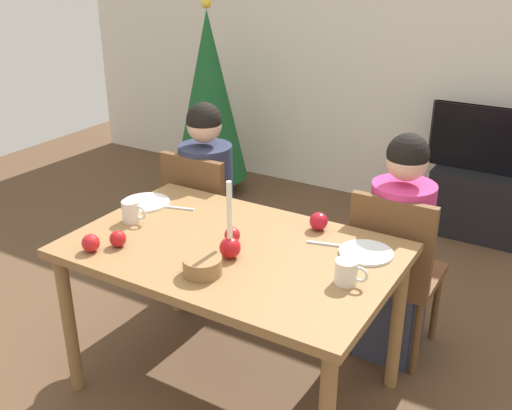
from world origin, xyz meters
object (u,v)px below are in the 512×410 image
plate_left (146,203)px  bowl_walnuts (202,266)px  mug_right (347,272)px  apple_far_edge (91,243)px  tv (488,140)px  christmas_tree (209,97)px  mug_left (132,211)px  chair_right (394,267)px  apple_by_right_mug (319,221)px  person_right_child (397,253)px  chair_left (204,217)px  tv_stand (478,202)px  dining_table (233,263)px  person_left_child (207,206)px  plate_right (366,253)px  apple_by_left_plate (232,235)px  candle_centerpiece (230,243)px  apple_near_candle (118,239)px

plate_left → bowl_walnuts: (0.65, -0.42, 0.03)m
bowl_walnuts → mug_right: bearing=23.5°
apple_far_edge → tv: bearing=67.4°
christmas_tree → apple_far_edge: 2.55m
mug_left → mug_right: bearing=-0.3°
chair_right → apple_by_right_mug: chair_right is taller
person_right_child → plate_left: bearing=-157.9°
mug_left → apple_far_edge: size_ratio=1.72×
chair_left → plate_left: 0.50m
bowl_walnuts → apple_by_right_mug: apple_by_right_mug is taller
christmas_tree → plate_left: christmas_tree is taller
tv_stand → tv: (0.00, 0.00, 0.47)m
dining_table → person_left_child: 0.88m
plate_left → plate_right: (1.14, 0.06, 0.00)m
chair_left → tv_stand: chair_left is taller
chair_right → tv: size_ratio=1.14×
plate_right → mug_left: mug_left is taller
person_right_child → plate_left: size_ratio=4.89×
chair_left → apple_far_edge: bearing=-84.0°
plate_left → tv_stand: bearing=59.9°
person_left_child → plate_left: 0.51m
chair_right → mug_right: 0.70m
person_right_child → bowl_walnuts: bearing=-119.7°
christmas_tree → plate_right: size_ratio=6.88×
chair_left → tv_stand: 2.09m
chair_left → christmas_tree: size_ratio=0.57×
tv → apple_by_left_plate: size_ratio=11.25×
chair_right → person_right_child: bearing=90.0°
dining_table → apple_by_right_mug: apple_by_right_mug is taller
dining_table → person_left_child: bearing=132.6°
plate_left → plate_right: 1.15m
tv_stand → apple_by_left_plate: apple_by_left_plate is taller
apple_far_edge → bowl_walnuts: bearing=9.5°
person_right_child → candle_centerpiece: bearing=-124.0°
chair_left → plate_right: chair_left is taller
apple_by_left_plate → apple_far_edge: (-0.47, -0.37, 0.00)m
chair_right → apple_far_edge: chair_right is taller
apple_by_right_mug → apple_far_edge: apple_by_right_mug is taller
tv_stand → apple_by_left_plate: bearing=-105.5°
chair_left → apple_by_left_plate: 0.85m
chair_right → mug_left: bearing=-149.5°
apple_by_left_plate → mug_right: bearing=-6.5°
person_right_child → candle_centerpiece: person_right_child is taller
christmas_tree → apple_far_edge: size_ratio=20.46×
apple_near_candle → person_right_child: bearing=42.9°
christmas_tree → apple_by_left_plate: 2.46m
chair_left → bowl_walnuts: size_ratio=5.79×
candle_centerpiece → apple_by_left_plate: bearing=119.2°
person_right_child → apple_by_right_mug: bearing=-134.1°
mug_right → apple_far_edge: mug_right is taller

